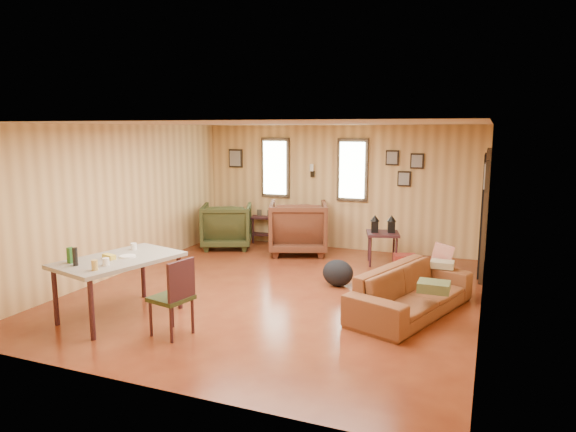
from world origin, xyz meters
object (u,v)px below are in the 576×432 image
Objects in this scene: recliner_brown at (298,225)px; dining_table at (118,263)px; sofa at (412,284)px; end_table at (265,224)px; side_table at (383,231)px; recliner_green at (227,224)px.

recliner_brown is 0.66× the size of dining_table.
sofa is 1.85× the size of recliner_brown.
side_table is (2.64, -0.90, 0.21)m from end_table.
side_table reaches higher than sofa.
sofa is at bearing -69.78° from side_table.
recliner_brown is 1.66m from side_table.
side_table is (1.65, -0.22, 0.05)m from recliner_brown.
end_table is (-0.99, 0.68, -0.17)m from recliner_brown.
side_table is at bearing 151.87° from recliner_brown.
end_table is 0.78× the size of side_table.
recliner_green is 0.92m from end_table.
recliner_green is at bearing -16.59° from recliner_brown.
sofa is 2.42m from side_table.
recliner_brown reaches higher than side_table.
side_table is 4.52m from dining_table.
recliner_brown is at bearing -34.25° from end_table.
recliner_brown reaches higher than dining_table.
dining_table is at bearing 133.03° from sofa.
sofa is 2.32× the size of side_table.
dining_table reaches higher than end_table.
dining_table is at bearing 56.65° from recliner_brown.
dining_table is (0.10, -4.63, 0.31)m from end_table.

